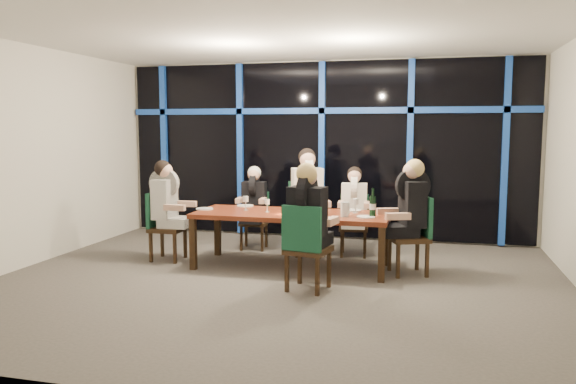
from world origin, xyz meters
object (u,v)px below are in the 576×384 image
object	(u,v)px
chair_end_left	(162,222)
chair_far_mid	(306,213)
diner_far_left	(254,195)
diner_near_mid	(308,208)
chair_far_left	(255,217)
chair_end_right	(415,231)
diner_far_mid	(308,186)
water_pitcher	(345,209)
wine_bottle	(373,206)
dining_table	(292,218)
chair_near_mid	(305,243)
diner_end_left	(167,195)
diner_far_right	(354,198)
diner_end_right	(410,200)
chair_far_right	(354,221)

from	to	relation	value
chair_end_left	chair_far_mid	bearing A→B (deg)	-64.65
diner_far_left	diner_near_mid	xyz separation A→B (m)	(1.29, -1.96, 0.13)
chair_far_left	diner_far_left	distance (m)	0.36
chair_end_right	diner_near_mid	size ratio (longest dim) A/B	1.03
diner_far_mid	water_pitcher	size ratio (longest dim) A/B	5.54
diner_far_mid	wine_bottle	distance (m)	1.43
chair_far_mid	diner_far_left	world-z (taller)	diner_far_left
dining_table	chair_near_mid	world-z (taller)	chair_near_mid
chair_end_right	diner_end_left	size ratio (longest dim) A/B	1.07
chair_far_mid	chair_end_left	size ratio (longest dim) A/B	1.11
chair_near_mid	diner_end_left	bearing A→B (deg)	-14.82
diner_far_right	diner_end_right	world-z (taller)	diner_end_right
chair_near_mid	chair_far_right	bearing A→B (deg)	-87.89
chair_far_left	water_pitcher	size ratio (longest dim) A/B	4.65
chair_far_mid	diner_end_left	bearing A→B (deg)	-175.88
chair_end_left	diner_end_left	size ratio (longest dim) A/B	1.03
wine_bottle	diner_far_mid	bearing A→B (deg)	138.05
chair_end_right	diner_far_mid	xyz separation A→B (m)	(-1.59, 0.78, 0.46)
chair_far_right	chair_near_mid	world-z (taller)	chair_near_mid
chair_end_right	wine_bottle	size ratio (longest dim) A/B	2.75
chair_near_mid	dining_table	bearing A→B (deg)	-58.10
diner_near_mid	chair_near_mid	bearing A→B (deg)	90.00
chair_far_mid	diner_end_right	xyz separation A→B (m)	(1.55, -0.90, 0.37)
diner_near_mid	diner_end_right	bearing A→B (deg)	-127.57
dining_table	water_pitcher	world-z (taller)	water_pitcher
chair_end_left	diner_end_left	xyz separation A→B (m)	(0.08, 0.00, 0.39)
diner_far_left	diner_far_mid	size ratio (longest dim) A/B	0.82
dining_table	diner_end_left	distance (m)	1.83
chair_end_left	chair_end_right	bearing A→B (deg)	-90.02
diner_far_left	water_pitcher	world-z (taller)	diner_far_left
diner_far_right	diner_near_mid	world-z (taller)	diner_near_mid
chair_far_right	wine_bottle	world-z (taller)	wine_bottle
chair_far_left	diner_far_right	distance (m)	1.62
diner_near_mid	water_pitcher	xyz separation A→B (m)	(0.30, 0.79, -0.12)
chair_end_right	wine_bottle	bearing A→B (deg)	-92.98
chair_far_mid	diner_near_mid	xyz separation A→B (m)	(0.45, -1.90, 0.37)
chair_far_left	dining_table	bearing A→B (deg)	-56.38
diner_near_mid	water_pitcher	world-z (taller)	diner_near_mid
diner_far_right	wine_bottle	world-z (taller)	diner_far_right
chair_end_right	wine_bottle	distance (m)	0.65
diner_far_mid	wine_bottle	bearing A→B (deg)	-65.69
chair_near_mid	chair_end_left	bearing A→B (deg)	-13.99
chair_end_right	diner_far_left	bearing A→B (deg)	-130.81
chair_far_mid	chair_near_mid	distance (m)	2.04
chair_far_right	diner_far_mid	size ratio (longest dim) A/B	0.85
chair_far_right	diner_end_left	bearing A→B (deg)	-163.62
wine_bottle	diner_end_right	bearing A→B (deg)	16.90
diner_end_left	chair_far_right	bearing A→B (deg)	-69.63
diner_end_left	chair_near_mid	bearing A→B (deg)	-116.26
diner_end_right	water_pitcher	xyz separation A→B (m)	(-0.80, -0.21, -0.12)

